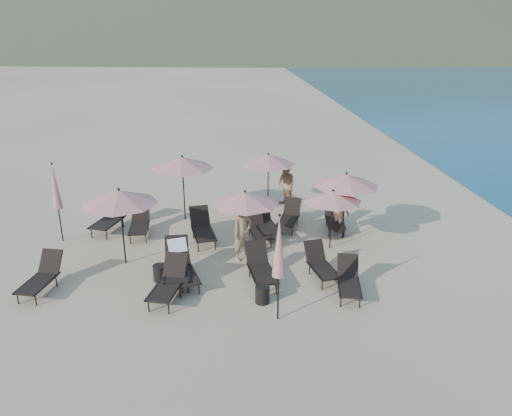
{
  "coord_description": "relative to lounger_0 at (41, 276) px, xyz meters",
  "views": [
    {
      "loc": [
        -1.15,
        -12.42,
        7.04
      ],
      "look_at": [
        0.05,
        3.5,
        1.1
      ],
      "focal_mm": 35.0,
      "sensor_mm": 36.0,
      "label": 1
    }
  ],
  "objects": [
    {
      "name": "umbrella_open_1",
      "position": [
        5.77,
        1.72,
        1.54
      ],
      "size": [
        2.09,
        2.09,
        2.25
      ],
      "color": "black",
      "rests_on": "ground"
    },
    {
      "name": "umbrella_open_0",
      "position": [
        2.01,
        1.56,
        1.73
      ],
      "size": [
        2.29,
        2.29,
        2.46
      ],
      "color": "black",
      "rests_on": "ground"
    },
    {
      "name": "lounger_8",
      "position": [
        4.37,
        3.06,
        0.03
      ],
      "size": [
        0.99,
        1.88,
        1.03
      ],
      "rotation": [
        0.0,
        0.0,
        0.18
      ],
      "color": "black",
      "rests_on": "ground"
    },
    {
      "name": "lounger_1",
      "position": [
        3.56,
        -0.62,
        0.02
      ],
      "size": [
        1.09,
        1.85,
        1.0
      ],
      "rotation": [
        0.0,
        0.0,
        -0.26
      ],
      "color": "black",
      "rests_on": "ground"
    },
    {
      "name": "beachgoer_c",
      "position": [
        9.21,
        3.45,
        0.38
      ],
      "size": [
        0.77,
        1.04,
        1.64
      ],
      "primitive_type": "imported",
      "rotation": [
        0.0,
        0.0,
        2.01
      ],
      "color": "tan",
      "rests_on": "ground"
    },
    {
      "name": "umbrella_open_4",
      "position": [
        6.92,
        6.11,
        1.58
      ],
      "size": [
        2.13,
        2.13,
        2.29
      ],
      "color": "black",
      "rests_on": "ground"
    },
    {
      "name": "beachgoer_b",
      "position": [
        7.66,
        6.3,
        0.45
      ],
      "size": [
        0.99,
        1.08,
        1.79
      ],
      "primitive_type": "imported",
      "rotation": [
        0.0,
        0.0,
        -1.12
      ],
      "color": "tan",
      "rests_on": "ground"
    },
    {
      "name": "lounger_5",
      "position": [
        8.48,
        -0.8,
        -0.02
      ],
      "size": [
        0.85,
        1.64,
        0.9
      ],
      "rotation": [
        0.0,
        0.0,
        -0.17
      ],
      "color": "black",
      "rests_on": "ground"
    },
    {
      "name": "umbrella_open_3",
      "position": [
        3.65,
        5.11,
        1.79
      ],
      "size": [
        2.35,
        2.35,
        2.53
      ],
      "color": "black",
      "rests_on": "ground"
    },
    {
      "name": "lounger_4",
      "position": [
        7.89,
        0.2,
        -0.02
      ],
      "size": [
        0.89,
        1.66,
        0.91
      ],
      "rotation": [
        0.0,
        0.0,
        0.19
      ],
      "color": "black",
      "rests_on": "ground"
    },
    {
      "name": "umbrella_closed_1",
      "position": [
        -0.43,
        3.42,
        1.49
      ],
      "size": [
        0.33,
        0.33,
        2.78
      ],
      "color": "black",
      "rests_on": "ground"
    },
    {
      "name": "lounger_7",
      "position": [
        2.15,
        3.89,
        0.07
      ],
      "size": [
        0.71,
        1.75,
        1.07
      ],
      "rotation": [
        0.0,
        0.0,
        0.04
      ],
      "color": "black",
      "rests_on": "ground"
    },
    {
      "name": "lounger_3",
      "position": [
        6.11,
        0.09,
        0.01
      ],
      "size": [
        0.88,
        1.78,
        0.98
      ],
      "rotation": [
        0.0,
        0.0,
        0.14
      ],
      "color": "black",
      "rests_on": "ground"
    },
    {
      "name": "side_table_0",
      "position": [
        3.21,
        0.34,
        -0.21
      ],
      "size": [
        0.42,
        0.42,
        0.48
      ],
      "primitive_type": "cylinder",
      "color": "black",
      "rests_on": "ground"
    },
    {
      "name": "lounger_6",
      "position": [
        1.07,
        4.32,
        0.05
      ],
      "size": [
        1.27,
        1.99,
        1.07
      ],
      "rotation": [
        0.0,
        0.0,
        -0.33
      ],
      "color": "black",
      "rests_on": "ground"
    },
    {
      "name": "lounger_0",
      "position": [
        0.0,
        0.0,
        0.0
      ],
      "size": [
        1.0,
        1.76,
        0.95
      ],
      "rotation": [
        0.0,
        0.0,
        -0.23
      ],
      "color": "black",
      "rests_on": "ground"
    },
    {
      "name": "umbrella_closed_0",
      "position": [
        6.39,
        -1.92,
        1.54
      ],
      "size": [
        0.33,
        0.33,
        2.86
      ],
      "color": "black",
      "rests_on": "ground"
    },
    {
      "name": "umbrella_open_5",
      "position": [
        9.21,
        2.9,
        1.68
      ],
      "size": [
        2.24,
        2.24,
        2.41
      ],
      "color": "black",
      "rests_on": "ground"
    },
    {
      "name": "ground",
      "position": [
        6.17,
        -0.29,
        -0.45
      ],
      "size": [
        800.0,
        800.0,
        0.0
      ],
      "primitive_type": "plane",
      "color": "#D6BA8C",
      "rests_on": "ground"
    },
    {
      "name": "lounger_2",
      "position": [
        3.71,
        0.39,
        0.05
      ],
      "size": [
        0.82,
        1.89,
        1.06
      ],
      "rotation": [
        0.0,
        0.0,
        0.06
      ],
      "color": "black",
      "rests_on": "ground"
    },
    {
      "name": "lounger_11",
      "position": [
        9.11,
        3.79,
        -0.0
      ],
      "size": [
        0.81,
        1.72,
        0.95
      ],
      "rotation": [
        0.0,
        0.0,
        -0.11
      ],
      "color": "black",
      "rests_on": "ground"
    },
    {
      "name": "side_table_1",
      "position": [
        6.07,
        -1.1,
        -0.2
      ],
      "size": [
        0.39,
        0.39,
        0.49
      ],
      "primitive_type": "cylinder",
      "color": "black",
      "rests_on": "ground"
    },
    {
      "name": "lounger_10",
      "position": [
        6.54,
        3.56,
        0.1
      ],
      "size": [
        1.0,
        1.92,
        1.14
      ],
      "rotation": [
        0.0,
        0.0,
        0.2
      ],
      "color": "black",
      "rests_on": "ground"
    },
    {
      "name": "umbrella_open_2",
      "position": [
        8.61,
        2.17,
        1.37
      ],
      "size": [
        1.91,
        1.91,
        2.06
      ],
      "color": "black",
      "rests_on": "ground"
    },
    {
      "name": "lounger_12",
      "position": [
        7.51,
        4.06,
        -0.01
      ],
      "size": [
        1.13,
        1.73,
        0.93
      ],
      "rotation": [
        0.0,
        0.0,
        -0.35
      ],
      "color": "black",
      "rests_on": "ground"
    },
    {
      "name": "lounger_13",
      "position": [
        3.87,
        0.24,
        0.07
      ],
      "size": [
        1.07,
        1.83,
        1.08
      ],
      "rotation": [
        0.0,
        0.0,
        0.27
      ],
      "color": "black",
      "rests_on": "ground"
    },
    {
      "name": "lounger_9",
      "position": [
        6.28,
        3.05,
        -0.02
      ],
      "size": [
        0.88,
        1.68,
        0.92
      ],
      "rotation": [
        0.0,
        0.0,
        0.18
      ],
      "color": "black",
      "rests_on": "ground"
    },
    {
      "name": "beachgoer_a",
      "position": [
        5.67,
        1.54,
        0.47
      ],
      "size": [
        0.8,
        0.74,
        1.84
      ],
      "primitive_type": "imported",
      "rotation": [
        0.0,
        0.0,
        0.59
      ],
      "color": "#A17F57",
      "rests_on": "ground"
    }
  ]
}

